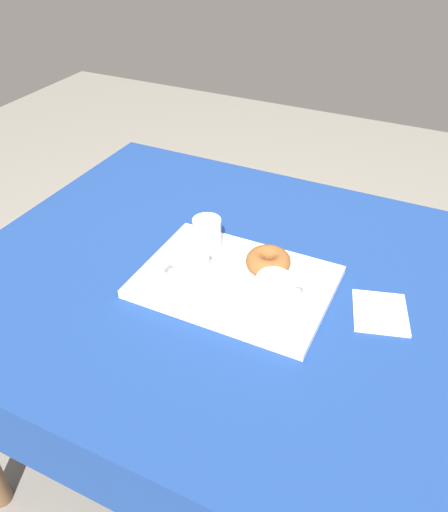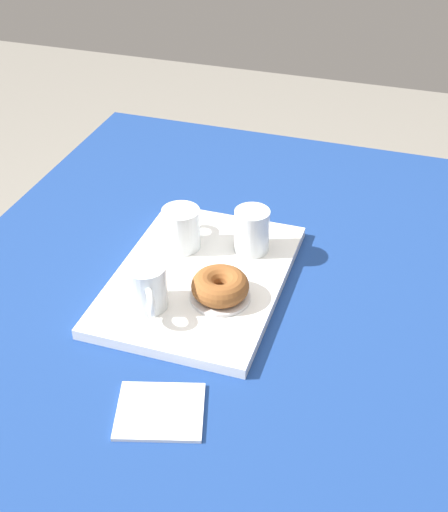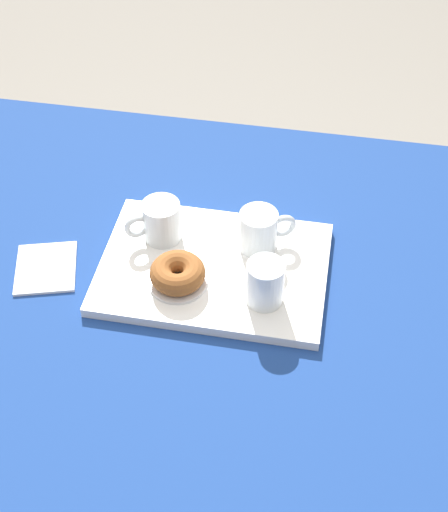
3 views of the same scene
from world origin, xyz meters
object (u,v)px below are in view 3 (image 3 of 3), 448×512
(dining_table, at_px, (202,310))
(paper_napkin, at_px, (46,268))
(serving_tray, at_px, (214,268))
(tea_mug_left, at_px, (259,231))
(tea_mug_right, at_px, (161,222))
(sugar_donut_left, at_px, (178,273))
(donut_plate_left, at_px, (178,282))
(water_glass_near, at_px, (265,285))

(dining_table, relative_size, paper_napkin, 10.31)
(serving_tray, height_order, tea_mug_left, tea_mug_left)
(tea_mug_left, xyz_separation_m, tea_mug_right, (0.19, 0.01, 0.00))
(sugar_donut_left, height_order, paper_napkin, sugar_donut_left)
(tea_mug_left, distance_m, paper_napkin, 0.42)
(serving_tray, relative_size, tea_mug_left, 3.96)
(serving_tray, height_order, tea_mug_right, tea_mug_right)
(tea_mug_right, height_order, paper_napkin, tea_mug_right)
(dining_table, distance_m, serving_tray, 0.10)
(tea_mug_left, bearing_deg, tea_mug_right, 2.62)
(tea_mug_left, distance_m, donut_plate_left, 0.19)
(sugar_donut_left, bearing_deg, water_glass_near, 176.24)
(tea_mug_right, bearing_deg, donut_plate_left, 117.11)
(sugar_donut_left, bearing_deg, serving_tray, -133.73)
(donut_plate_left, bearing_deg, sugar_donut_left, 0.00)
(water_glass_near, relative_size, sugar_donut_left, 0.86)
(dining_table, height_order, donut_plate_left, donut_plate_left)
(tea_mug_left, height_order, paper_napkin, tea_mug_left)
(serving_tray, xyz_separation_m, paper_napkin, (0.32, 0.05, -0.01))
(dining_table, distance_m, tea_mug_right, 0.19)
(tea_mug_left, height_order, tea_mug_right, same)
(water_glass_near, xyz_separation_m, donut_plate_left, (0.16, -0.01, -0.04))
(water_glass_near, bearing_deg, paper_napkin, -2.53)
(tea_mug_right, distance_m, water_glass_near, 0.26)
(dining_table, distance_m, tea_mug_left, 0.20)
(tea_mug_left, relative_size, water_glass_near, 1.23)
(tea_mug_right, bearing_deg, tea_mug_left, -177.38)
(serving_tray, bearing_deg, dining_table, 60.25)
(donut_plate_left, bearing_deg, tea_mug_right, -62.89)
(tea_mug_left, height_order, donut_plate_left, tea_mug_left)
(dining_table, relative_size, donut_plate_left, 12.39)
(dining_table, relative_size, water_glass_near, 15.32)
(dining_table, height_order, water_glass_near, water_glass_near)
(serving_tray, distance_m, tea_mug_left, 0.11)
(tea_mug_left, relative_size, donut_plate_left, 0.99)
(serving_tray, distance_m, sugar_donut_left, 0.09)
(donut_plate_left, xyz_separation_m, paper_napkin, (0.27, -0.01, -0.02))
(tea_mug_right, xyz_separation_m, sugar_donut_left, (-0.06, 0.12, -0.01))
(tea_mug_right, relative_size, sugar_donut_left, 1.01)
(serving_tray, xyz_separation_m, tea_mug_right, (0.12, -0.06, 0.05))
(dining_table, xyz_separation_m, water_glass_near, (-0.13, 0.04, 0.14))
(serving_tray, bearing_deg, tea_mug_left, -139.64)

